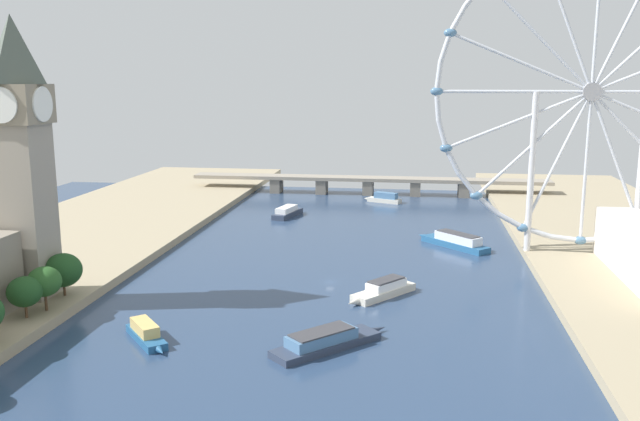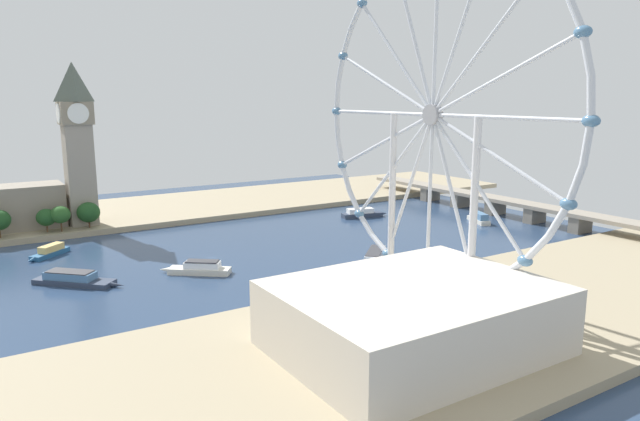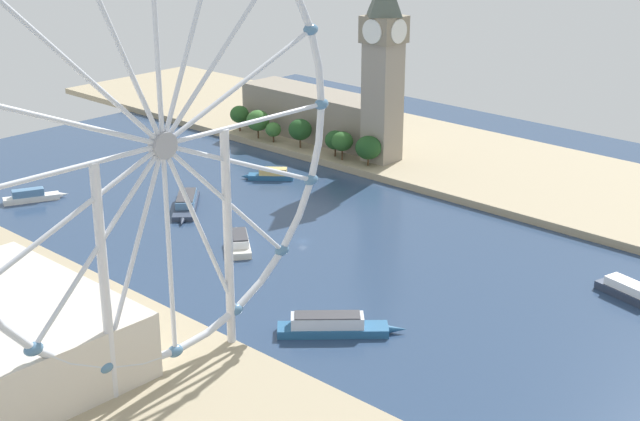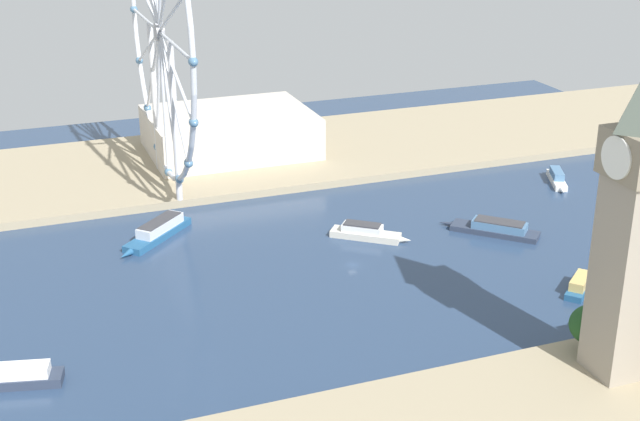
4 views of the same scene
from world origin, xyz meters
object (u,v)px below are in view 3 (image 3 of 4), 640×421
tour_boat_5 (32,196)px  clock_tower (383,63)px  tour_boat_4 (333,326)px  tour_boat_6 (239,241)px  tour_boat_0 (632,293)px  tour_boat_3 (271,175)px  tour_boat_1 (186,203)px  parliament_block (316,114)px  ferris_wheel (163,148)px

tour_boat_5 → clock_tower: bearing=-5.0°
tour_boat_4 → tour_boat_6: tour_boat_4 is taller
tour_boat_0 → tour_boat_3: 165.61m
clock_tower → tour_boat_3: 67.33m
tour_boat_1 → parliament_block: bearing=148.8°
tour_boat_1 → tour_boat_4: 118.41m
tour_boat_4 → tour_boat_5: (-1.52, -162.81, -0.49)m
tour_boat_0 → clock_tower: bearing=173.7°
tour_boat_1 → tour_boat_6: tour_boat_6 is taller
tour_boat_0 → tour_boat_6: tour_boat_6 is taller
tour_boat_4 → tour_boat_6: 72.45m
tour_boat_0 → ferris_wheel: bearing=-104.0°
clock_tower → ferris_wheel: bearing=23.6°
parliament_block → tour_boat_3: size_ratio=4.06×
tour_boat_3 → tour_boat_6: bearing=87.1°
tour_boat_3 → parliament_block: bearing=-106.0°
tour_boat_0 → tour_boat_3: tour_boat_0 is taller
ferris_wheel → tour_boat_0: 153.64m
clock_tower → tour_boat_0: size_ratio=2.97×
parliament_block → tour_boat_1: size_ratio=2.71×
clock_tower → tour_boat_1: bearing=-13.0°
clock_tower → parliament_block: (-8.22, -47.36, -32.02)m
parliament_block → tour_boat_1: parliament_block is taller
parliament_block → tour_boat_5: 140.58m
tour_boat_0 → parliament_block: bearing=176.2°
tour_boat_1 → tour_boat_6: 46.08m
clock_tower → tour_boat_1: 104.89m
tour_boat_1 → tour_boat_4: size_ratio=0.97×
tour_boat_1 → clock_tower: bearing=121.5°
tour_boat_1 → tour_boat_5: 62.72m
tour_boat_0 → tour_boat_6: (53.83, -119.59, -0.04)m
tour_boat_1 → tour_boat_5: size_ratio=1.19×
parliament_block → tour_boat_4: parliament_block is taller
tour_boat_1 → tour_boat_3: 47.33m
tour_boat_4 → clock_tower: bearing=80.4°
tour_boat_1 → tour_boat_4: (38.33, 112.04, 0.46)m
tour_boat_0 → tour_boat_6: bearing=-142.2°
ferris_wheel → tour_boat_6: ferris_wheel is taller
ferris_wheel → tour_boat_4: ferris_wheel is taller
ferris_wheel → tour_boat_6: size_ratio=4.65×
parliament_block → ferris_wheel: size_ratio=0.67×
tour_boat_5 → tour_boat_6: size_ratio=0.97×
clock_tower → tour_boat_0: 157.79m
tour_boat_3 → tour_boat_6: (59.78, 45.92, 0.15)m
tour_boat_6 → tour_boat_5: bearing=52.3°
clock_tower → tour_boat_4: clock_tower is taller
ferris_wheel → tour_boat_1: 142.82m
tour_boat_5 → tour_boat_3: bearing=-6.2°
ferris_wheel → tour_boat_5: (-47.18, -149.33, -60.27)m
tour_boat_0 → tour_boat_4: tour_boat_4 is taller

